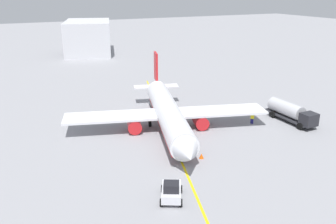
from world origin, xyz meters
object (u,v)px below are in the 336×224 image
pushback_tug (171,191)px  refueling_worker (252,119)px  fuel_tanker (291,112)px  safety_cone_nose (201,156)px  airplane (167,113)px

pushback_tug → refueling_worker: bearing=123.3°
fuel_tanker → refueling_worker: bearing=-107.9°
pushback_tug → safety_cone_nose: bearing=131.6°
airplane → pushback_tug: size_ratio=8.00×
fuel_tanker → safety_cone_nose: bearing=-75.2°
refueling_worker → pushback_tug: bearing=-56.7°
airplane → safety_cone_nose: bearing=-2.1°
airplane → fuel_tanker: size_ratio=3.30×
fuel_tanker → pushback_tug: (12.17, -27.84, -0.71)m
refueling_worker → airplane: bearing=-105.6°
safety_cone_nose → refueling_worker: bearing=117.8°
airplane → pushback_tug: bearing=-24.4°
pushback_tug → refueling_worker: size_ratio=2.41×
refueling_worker → safety_cone_nose: 15.71m
airplane → safety_cone_nose: 11.34m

